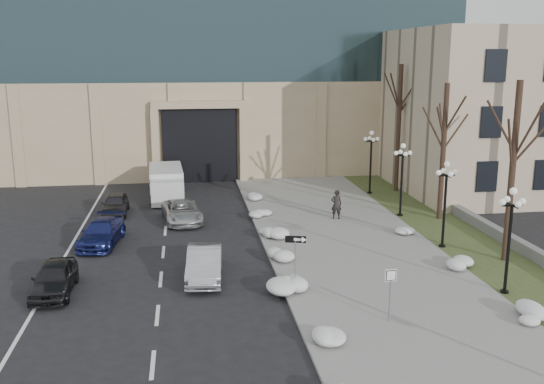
{
  "coord_description": "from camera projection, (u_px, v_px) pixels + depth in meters",
  "views": [
    {
      "loc": [
        -5.2,
        -16.88,
        10.15
      ],
      "look_at": [
        -0.99,
        12.09,
        3.5
      ],
      "focal_mm": 40.0,
      "sensor_mm": 36.0,
      "label": 1
    }
  ],
  "objects": [
    {
      "name": "ground",
      "position": [
        357.0,
        381.0,
        19.27
      ],
      "size": [
        160.0,
        160.0,
        0.0
      ],
      "primitive_type": "plane",
      "color": "black",
      "rests_on": "ground"
    },
    {
      "name": "sidewalk",
      "position": [
        348.0,
        243.0,
        33.25
      ],
      "size": [
        9.0,
        40.0,
        0.12
      ],
      "primitive_type": "cube",
      "color": "gray",
      "rests_on": "ground"
    },
    {
      "name": "curb",
      "position": [
        267.0,
        246.0,
        32.62
      ],
      "size": [
        0.3,
        40.0,
        0.14
      ],
      "primitive_type": "cube",
      "color": "gray",
      "rests_on": "ground"
    },
    {
      "name": "grass_strip",
      "position": [
        460.0,
        238.0,
        34.17
      ],
      "size": [
        4.0,
        40.0,
        0.1
      ],
      "primitive_type": "cube",
      "color": "#334221",
      "rests_on": "ground"
    },
    {
      "name": "stone_wall",
      "position": [
        477.0,
        222.0,
        36.31
      ],
      "size": [
        0.5,
        30.0,
        0.7
      ],
      "primitive_type": "cube",
      "color": "slate",
      "rests_on": "ground"
    },
    {
      "name": "classical_building",
      "position": [
        530.0,
        108.0,
        48.03
      ],
      "size": [
        22.0,
        18.12,
        12.0
      ],
      "color": "tan",
      "rests_on": "ground"
    },
    {
      "name": "car_a",
      "position": [
        54.0,
        278.0,
        26.22
      ],
      "size": [
        1.69,
        4.11,
        1.4
      ],
      "primitive_type": "imported",
      "rotation": [
        0.0,
        0.0,
        0.01
      ],
      "color": "black",
      "rests_on": "ground"
    },
    {
      "name": "car_b",
      "position": [
        204.0,
        263.0,
        27.95
      ],
      "size": [
        1.88,
        4.58,
        1.47
      ],
      "primitive_type": "imported",
      "rotation": [
        0.0,
        0.0,
        -0.07
      ],
      "color": "#A5A7AD",
      "rests_on": "ground"
    },
    {
      "name": "car_c",
      "position": [
        102.0,
        233.0,
        33.02
      ],
      "size": [
        2.51,
        4.83,
        1.34
      ],
      "primitive_type": "imported",
      "rotation": [
        0.0,
        0.0,
        -0.14
      ],
      "color": "navy",
      "rests_on": "ground"
    },
    {
      "name": "car_d",
      "position": [
        182.0,
        212.0,
        37.54
      ],
      "size": [
        2.76,
        4.94,
        1.31
      ],
      "primitive_type": "imported",
      "rotation": [
        0.0,
        0.0,
        0.13
      ],
      "color": "#B5B5B5",
      "rests_on": "ground"
    },
    {
      "name": "car_e",
      "position": [
        115.0,
        204.0,
        39.37
      ],
      "size": [
        1.6,
        3.94,
        1.34
      ],
      "primitive_type": "imported",
      "rotation": [
        0.0,
        0.0,
        0.0
      ],
      "color": "#28282D",
      "rests_on": "ground"
    },
    {
      "name": "pedestrian",
      "position": [
        336.0,
        204.0,
        37.7
      ],
      "size": [
        0.7,
        0.49,
        1.84
      ],
      "primitive_type": "imported",
      "rotation": [
        0.0,
        0.0,
        3.08
      ],
      "color": "black",
      "rests_on": "sidewalk"
    },
    {
      "name": "box_truck",
      "position": [
        166.0,
        184.0,
        43.85
      ],
      "size": [
        2.64,
        6.77,
        2.12
      ],
      "rotation": [
        0.0,
        0.0,
        0.05
      ],
      "color": "silver",
      "rests_on": "ground"
    },
    {
      "name": "one_way_sign",
      "position": [
        299.0,
        246.0,
        26.11
      ],
      "size": [
        0.94,
        0.4,
        2.54
      ],
      "rotation": [
        0.0,
        0.0,
        -0.25
      ],
      "color": "slate",
      "rests_on": "ground"
    },
    {
      "name": "keep_sign",
      "position": [
        390.0,
        284.0,
        23.03
      ],
      "size": [
        0.48,
        0.1,
        2.22
      ],
      "rotation": [
        0.0,
        0.0,
        0.11
      ],
      "color": "slate",
      "rests_on": "ground"
    },
    {
      "name": "snow_clump_b",
      "position": [
        328.0,
        337.0,
        21.65
      ],
      "size": [
        1.1,
        1.6,
        0.36
      ],
      "primitive_type": "ellipsoid",
      "color": "white",
      "rests_on": "sidewalk"
    },
    {
      "name": "snow_clump_c",
      "position": [
        290.0,
        286.0,
        26.37
      ],
      "size": [
        1.1,
        1.6,
        0.36
      ],
      "primitive_type": "ellipsoid",
      "color": "white",
      "rests_on": "sidewalk"
    },
    {
      "name": "snow_clump_d",
      "position": [
        280.0,
        256.0,
        30.35
      ],
      "size": [
        1.1,
        1.6,
        0.36
      ],
      "primitive_type": "ellipsoid",
      "color": "white",
      "rests_on": "sidewalk"
    },
    {
      "name": "snow_clump_e",
      "position": [
        273.0,
        233.0,
        34.22
      ],
      "size": [
        1.1,
        1.6,
        0.36
      ],
      "primitive_type": "ellipsoid",
      "color": "white",
      "rests_on": "sidewalk"
    },
    {
      "name": "snow_clump_f",
      "position": [
        260.0,
        213.0,
        38.63
      ],
      "size": [
        1.1,
        1.6,
        0.36
      ],
      "primitive_type": "ellipsoid",
      "color": "white",
      "rests_on": "sidewalk"
    },
    {
      "name": "snow_clump_g",
      "position": [
        254.0,
        197.0,
        42.84
      ],
      "size": [
        1.1,
        1.6,
        0.36
      ],
      "primitive_type": "ellipsoid",
      "color": "white",
      "rests_on": "sidewalk"
    },
    {
      "name": "snow_clump_h",
      "position": [
        527.0,
        317.0,
        23.3
      ],
      "size": [
        1.1,
        1.6,
        0.36
      ],
      "primitive_type": "ellipsoid",
      "color": "white",
      "rests_on": "sidewalk"
    },
    {
      "name": "snow_clump_i",
      "position": [
        461.0,
        264.0,
        29.19
      ],
      "size": [
        1.1,
        1.6,
        0.36
      ],
      "primitive_type": "ellipsoid",
      "color": "white",
      "rests_on": "sidewalk"
    },
    {
      "name": "snow_clump_j",
      "position": [
        409.0,
        231.0,
        34.7
      ],
      "size": [
        1.1,
        1.6,
        0.36
      ],
      "primitive_type": "ellipsoid",
      "color": "white",
      "rests_on": "sidewalk"
    },
    {
      "name": "snow_clump_k",
      "position": [
        289.0,
        288.0,
        26.21
      ],
      "size": [
        1.1,
        1.6,
        0.36
      ],
      "primitive_type": "ellipsoid",
      "color": "white",
      "rests_on": "sidewalk"
    },
    {
      "name": "lamppost_a",
      "position": [
        510.0,
        226.0,
        25.54
      ],
      "size": [
        1.18,
        1.18,
        4.76
      ],
      "color": "black",
      "rests_on": "ground"
    },
    {
      "name": "lamppost_b",
      "position": [
        446.0,
        193.0,
        31.81
      ],
      "size": [
        1.18,
        1.18,
        4.76
      ],
      "color": "black",
      "rests_on": "ground"
    },
    {
      "name": "lamppost_c",
      "position": [
        402.0,
        170.0,
        38.09
      ],
      "size": [
        1.18,
        1.18,
        4.76
      ],
      "color": "black",
      "rests_on": "ground"
    },
    {
      "name": "lamppost_d",
      "position": [
        371.0,
        154.0,
        44.36
      ],
      "size": [
        1.18,
        1.18,
        4.76
      ],
      "color": "black",
      "rests_on": "ground"
    },
    {
      "name": "tree_near",
      "position": [
        514.0,
        147.0,
        29.1
      ],
      "size": [
        3.2,
        3.2,
        9.0
      ],
      "color": "black",
      "rests_on": "ground"
    },
    {
      "name": "tree_mid",
      "position": [
        444.0,
        133.0,
        36.89
      ],
      "size": [
        3.2,
        3.2,
        8.5
      ],
      "color": "black",
      "rests_on": "ground"
    },
    {
      "name": "tree_far",
      "position": [
        399.0,
        110.0,
        44.47
      ],
      "size": [
        3.2,
        3.2,
        9.5
      ],
      "color": "black",
      "rests_on": "ground"
    }
  ]
}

